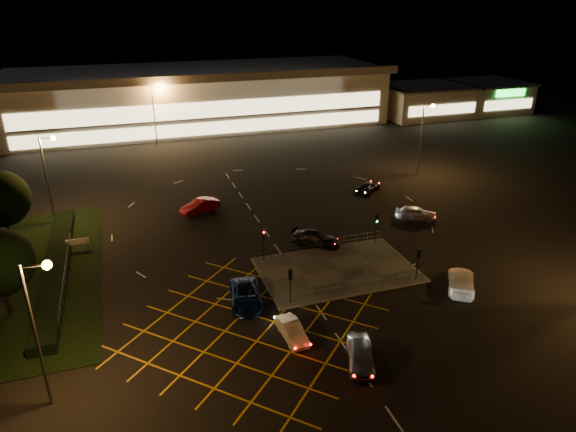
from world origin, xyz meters
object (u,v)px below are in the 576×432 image
object	(u,v)px
signal_ne	(376,223)
car_far_dkgrey	(316,239)
car_right_silver	(416,213)
car_near_silver	(361,355)
car_approach_white	(461,281)
car_circ_red	(200,206)
car_left_blue	(246,296)
signal_sw	(290,279)
signal_nw	(264,239)
car_east_grey	(368,187)
car_queue_white	(292,331)
signal_se	(418,258)

from	to	relation	value
signal_ne	car_far_dkgrey	xyz separation A→B (m)	(-5.97, 1.58, -1.63)
signal_ne	car_right_silver	size ratio (longest dim) A/B	0.68
car_near_silver	car_far_dkgrey	world-z (taller)	car_near_silver
car_right_silver	car_approach_white	size ratio (longest dim) A/B	0.86
car_circ_red	car_left_blue	bearing A→B (deg)	-22.88
signal_sw	signal_nw	world-z (taller)	same
signal_ne	car_circ_red	distance (m)	21.23
signal_ne	car_circ_red	xyz separation A→B (m)	(-15.88, 14.00, -1.58)
signal_nw	car_circ_red	world-z (taller)	signal_nw
signal_sw	car_east_grey	bearing A→B (deg)	-129.58
car_near_silver	car_east_grey	world-z (taller)	car_near_silver
car_queue_white	car_approach_white	size ratio (longest dim) A/B	0.73
car_left_blue	car_far_dkgrey	xyz separation A→B (m)	(9.53, 8.30, -0.01)
car_right_silver	car_circ_red	world-z (taller)	car_circ_red
signal_nw	car_east_grey	world-z (taller)	signal_nw
car_queue_white	car_right_silver	size ratio (longest dim) A/B	0.84
car_right_silver	car_east_grey	size ratio (longest dim) A/B	1.05
car_left_blue	car_east_grey	world-z (taller)	car_left_blue
car_circ_red	car_approach_white	xyz separation A→B (m)	(18.88, -24.45, -0.01)
signal_se	car_right_silver	size ratio (longest dim) A/B	0.68
car_near_silver	car_approach_white	xyz separation A→B (m)	(12.75, 6.26, 0.01)
signal_nw	car_near_silver	size ratio (longest dim) A/B	0.70
car_queue_white	signal_ne	bearing A→B (deg)	39.74
car_near_silver	signal_nw	bearing A→B (deg)	118.64
car_circ_red	car_far_dkgrey	bearing A→B (deg)	14.65
car_far_dkgrey	car_right_silver	size ratio (longest dim) A/B	1.11
signal_ne	car_right_silver	bearing A→B (deg)	29.49
signal_nw	car_approach_white	bearing A→B (deg)	-34.85
signal_se	car_approach_white	xyz separation A→B (m)	(3.00, -2.46, -1.59)
car_east_grey	car_right_silver	bearing A→B (deg)	148.50
signal_sw	car_east_grey	world-z (taller)	signal_sw
signal_sw	car_left_blue	size ratio (longest dim) A/B	0.58
car_queue_white	car_circ_red	size ratio (longest dim) A/B	0.81
car_near_silver	car_far_dkgrey	size ratio (longest dim) A/B	0.89
signal_nw	car_left_blue	bearing A→B (deg)	-117.48
car_left_blue	car_approach_white	distance (m)	18.87
car_left_blue	car_far_dkgrey	bearing A→B (deg)	50.48
signal_nw	signal_sw	bearing A→B (deg)	-90.00
signal_sw	car_approach_white	distance (m)	15.28
car_queue_white	car_left_blue	size ratio (longest dim) A/B	0.72
car_right_silver	car_left_blue	bearing A→B (deg)	145.06
car_left_blue	car_right_silver	size ratio (longest dim) A/B	1.17
car_circ_red	car_right_silver	bearing A→B (deg)	42.95
car_circ_red	car_approach_white	size ratio (longest dim) A/B	0.89
signal_sw	car_left_blue	xyz separation A→B (m)	(-3.50, 1.26, -1.62)
signal_ne	car_right_silver	world-z (taller)	signal_ne
signal_ne	car_east_grey	bearing A→B (deg)	66.25
car_circ_red	car_approach_white	world-z (taller)	car_circ_red
signal_ne	car_approach_white	size ratio (longest dim) A/B	0.59
car_near_silver	car_left_blue	xyz separation A→B (m)	(-5.75, 9.98, -0.02)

